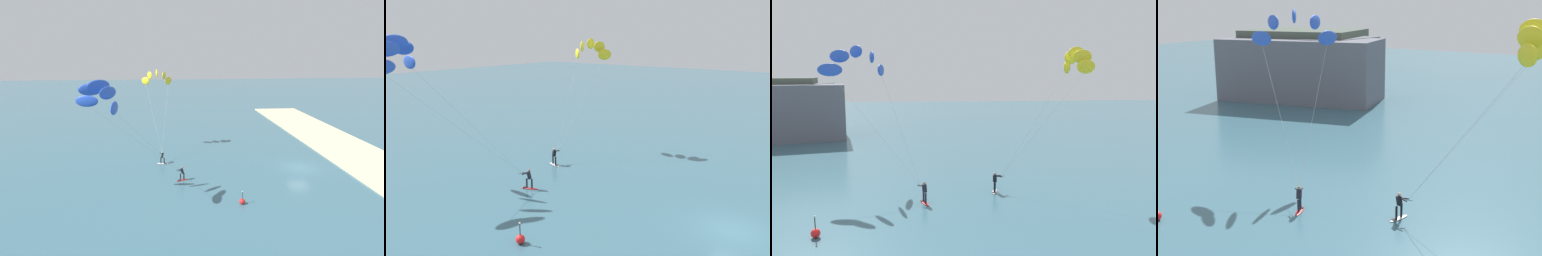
{
  "view_description": "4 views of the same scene",
  "coord_description": "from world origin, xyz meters",
  "views": [
    {
      "loc": [
        -38.28,
        17.0,
        14.89
      ],
      "look_at": [
        -1.26,
        13.87,
        5.79
      ],
      "focal_mm": 30.9,
      "sensor_mm": 36.0,
      "label": 1
    },
    {
      "loc": [
        -23.57,
        -5.59,
        12.01
      ],
      "look_at": [
        1.68,
        13.65,
        4.41
      ],
      "focal_mm": 35.92,
      "sensor_mm": 36.0,
      "label": 2
    },
    {
      "loc": [
        -2.48,
        -12.73,
        9.69
      ],
      "look_at": [
        0.13,
        15.4,
        5.65
      ],
      "focal_mm": 35.92,
      "sensor_mm": 36.0,
      "label": 3
    },
    {
      "loc": [
        14.99,
        -7.55,
        12.55
      ],
      "look_at": [
        0.8,
        15.18,
        5.82
      ],
      "focal_mm": 46.64,
      "sensor_mm": 36.0,
      "label": 4
    }
  ],
  "objects": [
    {
      "name": "kitesurfer_mid_water",
      "position": [
        -8.65,
        22.46,
        10.43
      ],
      "size": [
        9.5,
        10.99,
        12.15
      ],
      "color": "red",
      "rests_on": "ground"
    },
    {
      "name": "marker_buoy",
      "position": [
        -9.26,
        9.63,
        0.3
      ],
      "size": [
        0.56,
        0.56,
        1.38
      ],
      "color": "red",
      "rests_on": "ground"
    },
    {
      "name": "ground_plane",
      "position": [
        0.0,
        0.0,
        0.0
      ],
      "size": [
        240.0,
        240.0,
        0.0
      ],
      "primitive_type": "plane",
      "color": "#386070"
    },
    {
      "name": "kitesurfer_nearshore",
      "position": [
        9.24,
        17.97,
        10.22
      ],
      "size": [
        7.9,
        4.49,
        11.82
      ],
      "color": "white",
      "rests_on": "ground"
    }
  ]
}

